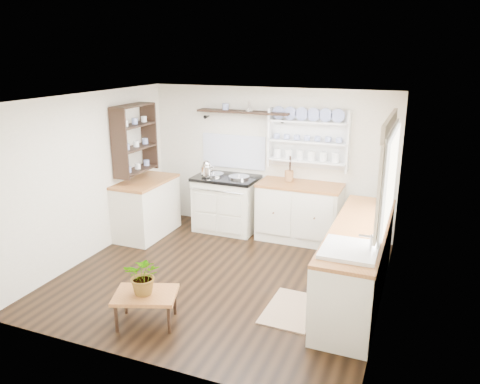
% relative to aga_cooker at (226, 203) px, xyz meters
% --- Properties ---
extents(floor, '(4.00, 3.80, 0.01)m').
position_rel_aga_cooker_xyz_m(floor, '(0.61, -1.57, -0.46)').
color(floor, black).
rests_on(floor, ground).
extents(wall_back, '(4.00, 0.02, 2.30)m').
position_rel_aga_cooker_xyz_m(wall_back, '(0.61, 0.33, 0.69)').
color(wall_back, beige).
rests_on(wall_back, ground).
extents(wall_right, '(0.02, 3.80, 2.30)m').
position_rel_aga_cooker_xyz_m(wall_right, '(2.61, -1.57, 0.69)').
color(wall_right, beige).
rests_on(wall_right, ground).
extents(wall_left, '(0.02, 3.80, 2.30)m').
position_rel_aga_cooker_xyz_m(wall_left, '(-1.39, -1.57, 0.69)').
color(wall_left, beige).
rests_on(wall_left, ground).
extents(ceiling, '(4.00, 3.80, 0.01)m').
position_rel_aga_cooker_xyz_m(ceiling, '(0.61, -1.57, 1.84)').
color(ceiling, white).
rests_on(ceiling, wall_back).
extents(window, '(0.08, 1.55, 1.22)m').
position_rel_aga_cooker_xyz_m(window, '(2.56, -1.42, 1.10)').
color(window, white).
rests_on(window, wall_right).
extents(aga_cooker, '(1.01, 0.70, 0.93)m').
position_rel_aga_cooker_xyz_m(aga_cooker, '(0.00, 0.00, 0.00)').
color(aga_cooker, silver).
rests_on(aga_cooker, floor).
extents(back_cabinets, '(1.27, 0.63, 0.90)m').
position_rel_aga_cooker_xyz_m(back_cabinets, '(1.21, 0.03, 0.00)').
color(back_cabinets, '#F0E6CF').
rests_on(back_cabinets, floor).
extents(right_cabinets, '(0.62, 2.43, 0.90)m').
position_rel_aga_cooker_xyz_m(right_cabinets, '(2.31, -1.47, 0.00)').
color(right_cabinets, '#F0E6CF').
rests_on(right_cabinets, floor).
extents(belfast_sink, '(0.55, 0.60, 0.45)m').
position_rel_aga_cooker_xyz_m(belfast_sink, '(2.31, -2.22, 0.34)').
color(belfast_sink, white).
rests_on(belfast_sink, right_cabinets).
extents(left_cabinets, '(0.62, 1.13, 0.90)m').
position_rel_aga_cooker_xyz_m(left_cabinets, '(-1.09, -0.67, 0.00)').
color(left_cabinets, '#F0E6CF').
rests_on(left_cabinets, floor).
extents(plate_rack, '(1.20, 0.22, 0.90)m').
position_rel_aga_cooker_xyz_m(plate_rack, '(1.26, 0.29, 1.10)').
color(plate_rack, white).
rests_on(plate_rack, wall_back).
extents(high_shelf, '(1.50, 0.29, 0.16)m').
position_rel_aga_cooker_xyz_m(high_shelf, '(0.21, 0.21, 1.45)').
color(high_shelf, black).
rests_on(high_shelf, wall_back).
extents(left_shelving, '(0.28, 0.80, 1.05)m').
position_rel_aga_cooker_xyz_m(left_shelving, '(-1.23, -0.67, 1.09)').
color(left_shelving, black).
rests_on(left_shelving, wall_left).
extents(kettle, '(0.19, 0.19, 0.23)m').
position_rel_aga_cooker_xyz_m(kettle, '(-0.28, -0.12, 0.59)').
color(kettle, silver).
rests_on(kettle, aga_cooker).
extents(utensil_crock, '(0.14, 0.14, 0.16)m').
position_rel_aga_cooker_xyz_m(utensil_crock, '(1.01, 0.11, 0.53)').
color(utensil_crock, '#925F35').
rests_on(utensil_crock, back_cabinets).
extents(center_table, '(0.77, 0.66, 0.35)m').
position_rel_aga_cooker_xyz_m(center_table, '(0.31, -2.88, -0.15)').
color(center_table, brown).
rests_on(center_table, floor).
extents(potted_plant, '(0.46, 0.42, 0.43)m').
position_rel_aga_cooker_xyz_m(potted_plant, '(0.31, -2.88, 0.11)').
color(potted_plant, '#3F7233').
rests_on(potted_plant, center_table).
extents(floor_rug, '(0.57, 0.86, 0.02)m').
position_rel_aga_cooker_xyz_m(floor_rug, '(1.69, -2.04, -0.45)').
color(floor_rug, '#84604C').
rests_on(floor_rug, floor).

